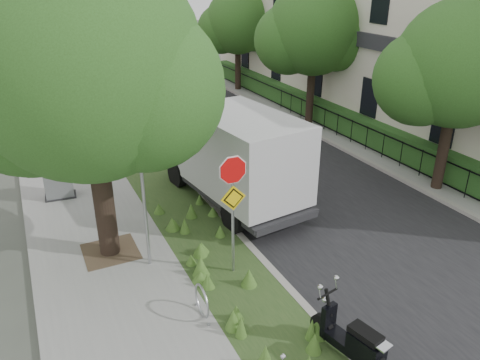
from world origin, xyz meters
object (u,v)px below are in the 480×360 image
object	(u,v)px
scooter_far	(356,345)
box_truck	(234,154)
sign_assembly	(233,192)
utility_cabinet	(58,179)

from	to	relation	value
scooter_far	box_truck	size ratio (longest dim) A/B	0.30
sign_assembly	box_truck	size ratio (longest dim) A/B	0.53
sign_assembly	utility_cabinet	bearing A→B (deg)	118.54
scooter_far	box_truck	bearing A→B (deg)	83.29
box_truck	sign_assembly	bearing A→B (deg)	-115.31
box_truck	scooter_far	bearing A→B (deg)	-96.71
sign_assembly	utility_cabinet	distance (m)	7.32
box_truck	utility_cabinet	size ratio (longest dim) A/B	4.70
sign_assembly	scooter_far	size ratio (longest dim) A/B	1.76
scooter_far	box_truck	xyz separation A→B (m)	(0.86, 7.30, 1.17)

